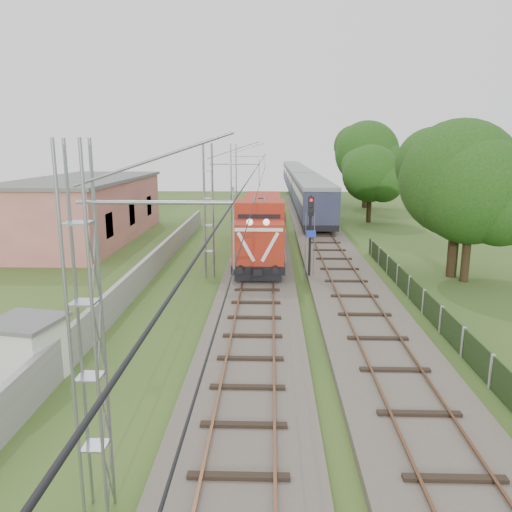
{
  "coord_description": "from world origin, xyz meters",
  "views": [
    {
      "loc": [
        0.72,
        -17.38,
        7.86
      ],
      "look_at": [
        -0.06,
        8.06,
        2.2
      ],
      "focal_mm": 35.0,
      "sensor_mm": 36.0,
      "label": 1
    }
  ],
  "objects_px": {
    "coach_rake": "(299,180)",
    "signal_post": "(311,223)",
    "locomotive": "(261,225)",
    "relay_hut": "(27,351)"
  },
  "relations": [
    {
      "from": "coach_rake",
      "to": "signal_post",
      "type": "bearing_deg",
      "value": -92.32
    },
    {
      "from": "locomotive",
      "to": "coach_rake",
      "type": "xyz_separation_m",
      "value": [
        5.0,
        42.56,
        0.37
      ]
    },
    {
      "from": "locomotive",
      "to": "signal_post",
      "type": "height_order",
      "value": "signal_post"
    },
    {
      "from": "signal_post",
      "to": "relay_hut",
      "type": "distance_m",
      "value": 17.11
    },
    {
      "from": "locomotive",
      "to": "coach_rake",
      "type": "bearing_deg",
      "value": 83.3
    },
    {
      "from": "relay_hut",
      "to": "signal_post",
      "type": "bearing_deg",
      "value": 52.15
    },
    {
      "from": "locomotive",
      "to": "coach_rake",
      "type": "height_order",
      "value": "locomotive"
    },
    {
      "from": "signal_post",
      "to": "relay_hut",
      "type": "bearing_deg",
      "value": -127.85
    },
    {
      "from": "locomotive",
      "to": "signal_post",
      "type": "distance_m",
      "value": 7.51
    },
    {
      "from": "locomotive",
      "to": "relay_hut",
      "type": "bearing_deg",
      "value": -110.15
    }
  ]
}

